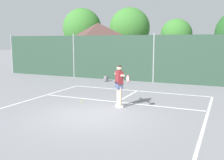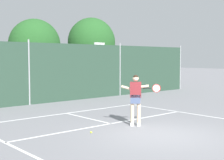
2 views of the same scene
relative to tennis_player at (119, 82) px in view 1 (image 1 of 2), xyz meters
The scene contains 8 objects.
ground_plane 2.02m from the tennis_player, 106.36° to the right, with size 120.00×120.00×0.00m, color gray.
court_markings 1.55m from the tennis_player, 116.02° to the right, with size 8.30×11.10×0.01m.
chainlink_fence 7.41m from the tennis_player, 93.69° to the left, with size 26.09×0.09×3.44m.
clubhouse_building 13.24m from the tennis_player, 121.06° to the left, with size 5.88×5.27×4.51m.
treeline_backdrop 17.58m from the tennis_player, 90.21° to the left, with size 28.26×4.41×6.75m.
tennis_player is the anchor object (origin of this frame).
tennis_ball 2.25m from the tennis_player, behind, with size 0.07×0.07×0.07m, color #CCE033.
backpack_grey 7.34m from the tennis_player, 120.01° to the left, with size 0.33×0.32×0.46m.
Camera 1 is at (4.69, -8.61, 2.89)m, focal length 41.54 mm.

